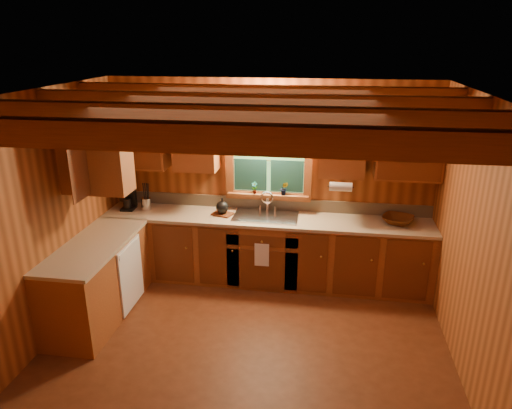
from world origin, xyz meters
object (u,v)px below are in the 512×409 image
at_px(coffee_maker, 129,198).
at_px(cutting_board, 222,214).
at_px(sink, 266,220).
at_px(wicker_basket, 398,220).

xyz_separation_m(coffee_maker, cutting_board, (1.29, -0.04, -0.14)).
bearing_deg(cutting_board, coffee_maker, -164.13).
distance_m(sink, wicker_basket, 1.64).
bearing_deg(sink, coffee_maker, 179.31).
height_order(sink, cutting_board, sink).
xyz_separation_m(sink, cutting_board, (-0.56, -0.02, 0.06)).
relative_size(coffee_maker, cutting_board, 1.19).
relative_size(coffee_maker, wicker_basket, 0.80).
xyz_separation_m(coffee_maker, wicker_basket, (3.49, 0.00, -0.10)).
xyz_separation_m(sink, coffee_maker, (-1.85, 0.02, 0.19)).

